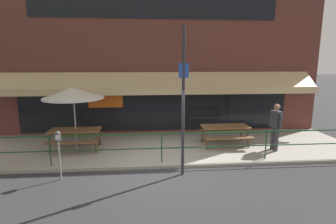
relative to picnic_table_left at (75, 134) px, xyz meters
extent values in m
plane|color=#2D2D30|center=(3.07, -1.82, -0.71)|extent=(120.00, 120.00, 0.00)
cube|color=#9E998E|center=(3.07, 0.18, -0.66)|extent=(15.00, 4.00, 0.10)
cube|color=brown|center=(3.07, 2.43, 3.31)|extent=(15.00, 0.50, 8.04)
cube|color=black|center=(3.07, 2.17, 5.08)|extent=(10.50, 0.02, 1.40)
cube|color=black|center=(3.07, 2.17, 0.64)|extent=(12.00, 0.02, 2.30)
cube|color=orange|center=(0.82, 2.15, 0.94)|extent=(1.50, 0.02, 0.70)
cube|color=tan|center=(3.07, 1.63, 1.79)|extent=(13.80, 0.92, 0.70)
cube|color=tan|center=(3.07, 1.12, 1.39)|extent=(13.80, 0.08, 0.28)
cylinder|color=#194723|center=(-0.38, -1.52, -0.13)|extent=(0.04, 0.04, 0.95)
cylinder|color=#194723|center=(3.07, -1.52, -0.13)|extent=(0.04, 0.04, 0.95)
cylinder|color=#194723|center=(6.52, -1.52, -0.13)|extent=(0.04, 0.04, 0.95)
cube|color=#194723|center=(3.07, -1.52, 0.34)|extent=(13.80, 0.04, 0.04)
cube|color=#194723|center=(3.07, -1.52, -0.13)|extent=(13.80, 0.03, 0.03)
cube|color=brown|center=(0.00, 0.00, 0.13)|extent=(1.80, 0.80, 0.05)
cube|color=brown|center=(0.00, -0.58, -0.17)|extent=(1.80, 0.26, 0.04)
cube|color=brown|center=(0.00, 0.58, -0.17)|extent=(1.80, 0.26, 0.04)
cylinder|color=brown|center=(0.80, -0.32, -0.24)|extent=(0.07, 0.30, 0.73)
cylinder|color=brown|center=(0.80, 0.32, -0.24)|extent=(0.07, 0.30, 0.73)
cylinder|color=brown|center=(-0.80, -0.32, -0.24)|extent=(0.07, 0.30, 0.73)
cylinder|color=brown|center=(-0.80, 0.32, -0.24)|extent=(0.07, 0.30, 0.73)
cube|color=brown|center=(5.62, 0.07, 0.13)|extent=(1.80, 0.80, 0.05)
cube|color=brown|center=(5.62, -0.51, -0.17)|extent=(1.80, 0.26, 0.04)
cube|color=brown|center=(5.62, 0.65, -0.17)|extent=(1.80, 0.26, 0.04)
cylinder|color=brown|center=(6.42, -0.25, -0.24)|extent=(0.07, 0.30, 0.73)
cylinder|color=brown|center=(6.42, 0.39, -0.24)|extent=(0.07, 0.30, 0.73)
cylinder|color=brown|center=(4.82, -0.25, -0.24)|extent=(0.07, 0.30, 0.73)
cylinder|color=brown|center=(4.82, 0.39, -0.24)|extent=(0.07, 0.30, 0.73)
cylinder|color=#B7B2A8|center=(0.00, 0.10, 0.54)|extent=(0.04, 0.04, 2.30)
cone|color=silver|center=(0.00, 0.10, 1.49)|extent=(2.10, 2.11, 0.43)
cylinder|color=white|center=(0.00, 0.10, 1.30)|extent=(2.14, 2.14, 0.08)
sphere|color=#B7B2A8|center=(0.00, 0.10, 1.73)|extent=(0.07, 0.07, 0.07)
cylinder|color=#333338|center=(7.24, -0.56, -0.18)|extent=(0.15, 0.15, 0.86)
cylinder|color=#333338|center=(7.27, -0.76, -0.18)|extent=(0.15, 0.15, 0.86)
cube|color=#38383D|center=(7.26, -0.66, 0.55)|extent=(0.30, 0.43, 0.60)
cylinder|color=#38383D|center=(7.21, -0.40, 0.52)|extent=(0.10, 0.10, 0.54)
cylinder|color=#38383D|center=(7.30, -0.92, 0.52)|extent=(0.10, 0.10, 0.54)
sphere|color=#9E7051|center=(7.26, -0.66, 0.99)|extent=(0.22, 0.22, 0.22)
cylinder|color=gray|center=(0.16, -2.32, -0.13)|extent=(0.04, 0.04, 1.15)
cylinder|color=#4C4C51|center=(0.16, -2.32, 0.54)|extent=(0.15, 0.15, 0.20)
sphere|color=#4C4C51|center=(0.16, -2.32, 0.64)|extent=(0.14, 0.14, 0.14)
cube|color=silver|center=(0.16, -2.40, 0.55)|extent=(0.08, 0.01, 0.13)
cylinder|color=#2D2D33|center=(3.64, -2.27, 1.41)|extent=(0.09, 0.09, 4.24)
cube|color=blue|center=(3.64, -2.29, 2.34)|extent=(0.28, 0.02, 0.40)
camera|label=1|loc=(2.59, -9.50, 2.57)|focal=28.00mm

